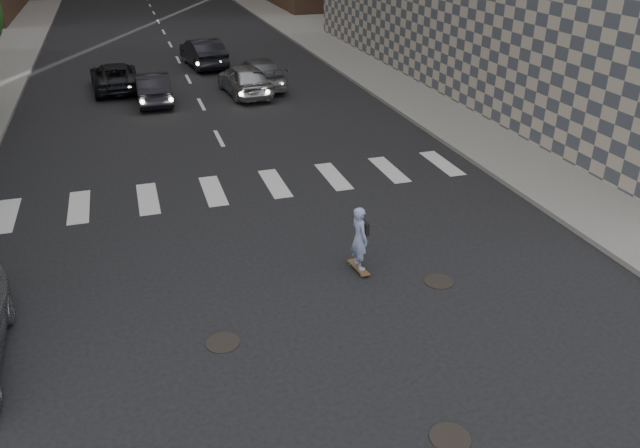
{
  "coord_description": "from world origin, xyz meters",
  "views": [
    {
      "loc": [
        -3.19,
        -9.19,
        7.88
      ],
      "look_at": [
        0.74,
        3.3,
        1.3
      ],
      "focal_mm": 35.0,
      "sensor_mm": 36.0,
      "label": 1
    }
  ],
  "objects_px": {
    "traffic_car_b": "(259,73)",
    "traffic_car_a": "(153,87)",
    "skateboarder": "(360,238)",
    "traffic_car_d": "(245,79)",
    "traffic_car_c": "(115,77)",
    "traffic_car_e": "(203,53)"
  },
  "relations": [
    {
      "from": "traffic_car_b",
      "to": "traffic_car_a",
      "type": "bearing_deg",
      "value": 12.37
    },
    {
      "from": "skateboarder",
      "to": "traffic_car_b",
      "type": "xyz_separation_m",
      "value": [
        1.54,
        18.19,
        -0.19
      ]
    },
    {
      "from": "traffic_car_a",
      "to": "traffic_car_d",
      "type": "height_order",
      "value": "traffic_car_d"
    },
    {
      "from": "traffic_car_a",
      "to": "traffic_car_c",
      "type": "distance_m",
      "value": 3.26
    },
    {
      "from": "traffic_car_b",
      "to": "traffic_car_d",
      "type": "bearing_deg",
      "value": 51.32
    },
    {
      "from": "traffic_car_b",
      "to": "traffic_car_e",
      "type": "height_order",
      "value": "traffic_car_e"
    },
    {
      "from": "skateboarder",
      "to": "traffic_car_b",
      "type": "relative_size",
      "value": 0.35
    },
    {
      "from": "skateboarder",
      "to": "traffic_car_e",
      "type": "distance_m",
      "value": 23.66
    },
    {
      "from": "traffic_car_b",
      "to": "traffic_car_d",
      "type": "distance_m",
      "value": 1.59
    },
    {
      "from": "traffic_car_c",
      "to": "traffic_car_d",
      "type": "bearing_deg",
      "value": 151.02
    },
    {
      "from": "traffic_car_b",
      "to": "traffic_car_c",
      "type": "xyz_separation_m",
      "value": [
        -6.83,
        1.57,
        -0.05
      ]
    },
    {
      "from": "skateboarder",
      "to": "traffic_car_b",
      "type": "height_order",
      "value": "skateboarder"
    },
    {
      "from": "traffic_car_a",
      "to": "traffic_car_e",
      "type": "bearing_deg",
      "value": -115.35
    },
    {
      "from": "traffic_car_a",
      "to": "traffic_car_e",
      "type": "height_order",
      "value": "traffic_car_e"
    },
    {
      "from": "traffic_car_e",
      "to": "traffic_car_c",
      "type": "bearing_deg",
      "value": 31.75
    },
    {
      "from": "traffic_car_c",
      "to": "traffic_car_a",
      "type": "bearing_deg",
      "value": 116.58
    },
    {
      "from": "traffic_car_b",
      "to": "traffic_car_e",
      "type": "distance_m",
      "value": 5.82
    },
    {
      "from": "skateboarder",
      "to": "traffic_car_e",
      "type": "bearing_deg",
      "value": 84.11
    },
    {
      "from": "traffic_car_b",
      "to": "traffic_car_c",
      "type": "relative_size",
      "value": 1.03
    },
    {
      "from": "traffic_car_a",
      "to": "traffic_car_b",
      "type": "xyz_separation_m",
      "value": [
        5.21,
        1.26,
        0.01
      ]
    },
    {
      "from": "traffic_car_d",
      "to": "traffic_car_e",
      "type": "bearing_deg",
      "value": -87.12
    },
    {
      "from": "traffic_car_d",
      "to": "traffic_car_e",
      "type": "height_order",
      "value": "traffic_car_e"
    }
  ]
}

